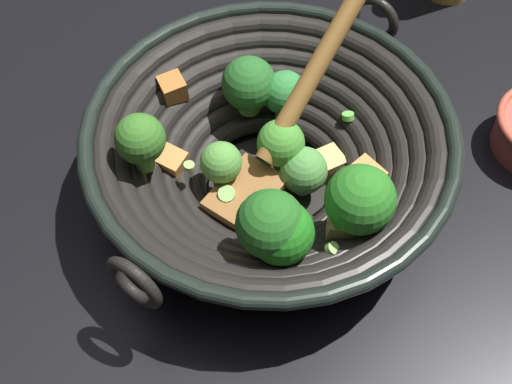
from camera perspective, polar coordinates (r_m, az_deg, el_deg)
The scene contains 2 objects.
ground_plane at distance 0.69m, azimuth 1.03°, elevation 0.13°, with size 4.00×4.00×0.00m, color black.
wok at distance 0.64m, azimuth 1.21°, elevation 3.16°, with size 0.34×0.35×0.21m.
Camera 1 is at (-0.37, 0.11, 0.57)m, focal length 49.33 mm.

